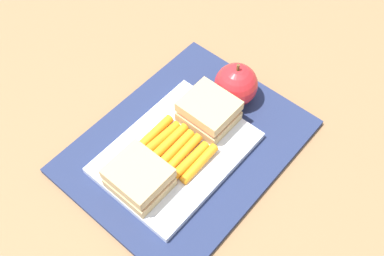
% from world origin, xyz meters
% --- Properties ---
extents(ground_plane, '(2.40, 2.40, 0.00)m').
position_xyz_m(ground_plane, '(0.00, 0.00, 0.00)').
color(ground_plane, olive).
extents(lunchbag_mat, '(0.36, 0.28, 0.01)m').
position_xyz_m(lunchbag_mat, '(0.00, 0.00, 0.01)').
color(lunchbag_mat, navy).
rests_on(lunchbag_mat, ground_plane).
extents(food_tray, '(0.23, 0.17, 0.01)m').
position_xyz_m(food_tray, '(-0.03, 0.00, 0.02)').
color(food_tray, white).
rests_on(food_tray, lunchbag_mat).
extents(sandwich_half_left, '(0.07, 0.08, 0.04)m').
position_xyz_m(sandwich_half_left, '(-0.10, 0.00, 0.04)').
color(sandwich_half_left, tan).
rests_on(sandwich_half_left, food_tray).
extents(sandwich_half_right, '(0.07, 0.08, 0.04)m').
position_xyz_m(sandwich_half_right, '(0.05, 0.00, 0.04)').
color(sandwich_half_right, tan).
rests_on(sandwich_half_right, food_tray).
extents(carrot_sticks_bundle, '(0.08, 0.10, 0.02)m').
position_xyz_m(carrot_sticks_bundle, '(-0.03, -0.00, 0.03)').
color(carrot_sticks_bundle, orange).
rests_on(carrot_sticks_bundle, food_tray).
extents(apple, '(0.07, 0.07, 0.08)m').
position_xyz_m(apple, '(0.12, 0.00, 0.05)').
color(apple, red).
rests_on(apple, lunchbag_mat).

